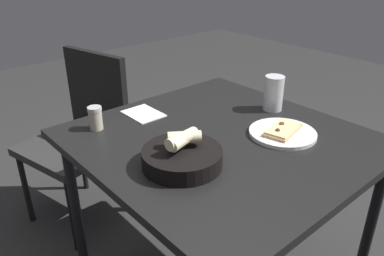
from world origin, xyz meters
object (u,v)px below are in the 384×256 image
Objects in this scene: pepper_shaker at (96,119)px; chair_near at (83,128)px; pizza_plate at (283,132)px; beer_glass at (273,95)px; dining_table at (221,154)px; bread_basket at (182,155)px.

chair_near is at bearing -18.49° from pepper_shaker.
beer_glass reaches higher than pizza_plate.
bread_basket reaches higher than dining_table.
dining_table is at bearing -171.89° from chair_near.
bread_basket is at bearing -169.45° from pepper_shaker.
beer_glass is (0.04, -0.34, 0.13)m from dining_table.
bread_basket is (-0.05, 0.23, 0.11)m from dining_table.
bread_basket is 1.75× the size of beer_glass.
pizza_plate is 0.27× the size of chair_near.
dining_table is at bearing -76.48° from bread_basket.
beer_glass reaches higher than dining_table.
beer_glass is at bearing -151.21° from chair_near.
chair_near is at bearing 8.11° from dining_table.
dining_table is 0.91m from chair_near.
bread_basket is 0.28× the size of chair_near.
chair_near is (0.53, -0.18, -0.29)m from pepper_shaker.
dining_table is at bearing -139.18° from pepper_shaker.
chair_near is (1.01, 0.30, -0.26)m from pizza_plate.
dining_table is 10.96× the size of pepper_shaker.
pizza_plate is at bearing 137.17° from beer_glass.
pepper_shaker is at bearing 64.07° from beer_glass.
bread_basket is 0.98m from chair_near.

